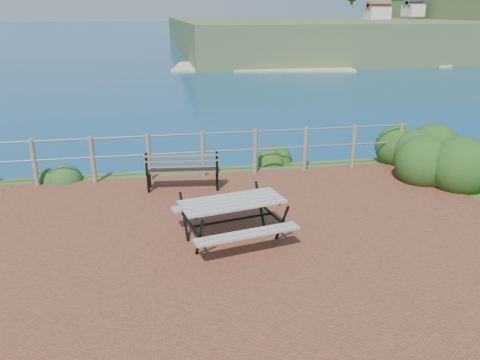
% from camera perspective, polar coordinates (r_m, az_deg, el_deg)
% --- Properties ---
extents(ground, '(10.00, 7.00, 0.12)m').
position_cam_1_polar(ground, '(7.25, -1.64, -8.34)').
color(ground, brown).
rests_on(ground, ground).
extents(ocean, '(1200.00, 1200.00, 0.00)m').
position_cam_1_polar(ocean, '(206.35, -10.54, 18.65)').
color(ocean, '#156A80').
rests_on(ocean, ground).
extents(safety_railing, '(9.40, 0.10, 1.00)m').
position_cam_1_polar(safety_railing, '(10.12, -4.55, 3.46)').
color(safety_railing, '#6B5B4C').
rests_on(safety_railing, ground).
extents(picnic_table, '(1.68, 1.36, 0.67)m').
position_cam_1_polar(picnic_table, '(7.28, -0.96, -4.42)').
color(picnic_table, '#A49E93').
rests_on(picnic_table, ground).
extents(park_bench, '(1.51, 0.52, 0.83)m').
position_cam_1_polar(park_bench, '(9.41, -7.03, 1.95)').
color(park_bench, brown).
rests_on(park_bench, ground).
extents(shrub_right_front, '(1.24, 1.24, 1.77)m').
position_cam_1_polar(shrub_right_front, '(10.77, 23.32, -0.35)').
color(shrub_right_front, '#193F13').
rests_on(shrub_right_front, ground).
extents(shrub_right_edge, '(1.26, 1.26, 1.80)m').
position_cam_1_polar(shrub_right_edge, '(11.76, 20.40, 1.68)').
color(shrub_right_edge, '#193F13').
rests_on(shrub_right_edge, ground).
extents(shrub_lip_west, '(0.73, 0.73, 0.46)m').
position_cam_1_polar(shrub_lip_west, '(10.93, -21.24, 0.23)').
color(shrub_lip_west, '#1E491B').
rests_on(shrub_lip_west, ground).
extents(shrub_lip_east, '(0.74, 0.74, 0.46)m').
position_cam_1_polar(shrub_lip_east, '(11.30, 4.07, 2.20)').
color(shrub_lip_east, '#193F13').
rests_on(shrub_lip_east, ground).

